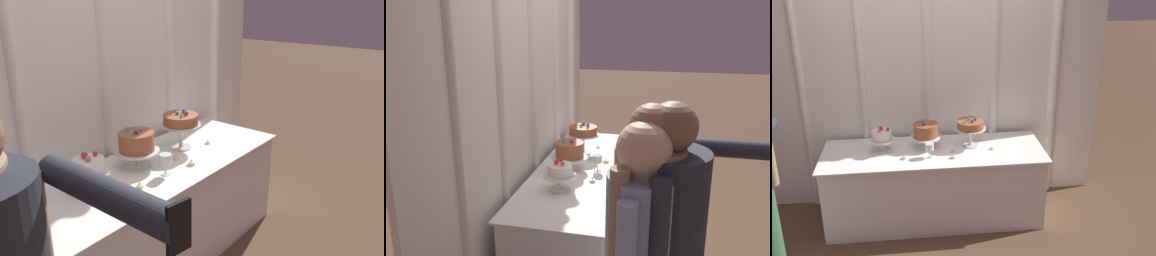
% 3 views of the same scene
% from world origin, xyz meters
% --- Properties ---
extents(ground_plane, '(24.00, 24.00, 0.00)m').
position_xyz_m(ground_plane, '(0.00, 0.00, 0.00)').
color(ground_plane, brown).
extents(draped_curtain, '(3.46, 0.16, 2.71)m').
position_xyz_m(draped_curtain, '(0.04, 0.53, 1.44)').
color(draped_curtain, white).
rests_on(draped_curtain, ground_plane).
extents(cake_table, '(2.07, 0.72, 0.72)m').
position_xyz_m(cake_table, '(0.00, 0.10, 0.36)').
color(cake_table, white).
rests_on(cake_table, ground_plane).
extents(cake_display_leftmost, '(0.24, 0.24, 0.24)m').
position_xyz_m(cake_display_leftmost, '(-0.47, 0.16, 0.86)').
color(cake_display_leftmost, silver).
rests_on(cake_display_leftmost, cake_table).
extents(cake_display_center, '(0.30, 0.30, 0.28)m').
position_xyz_m(cake_display_center, '(-0.07, 0.19, 0.88)').
color(cake_display_center, silver).
rests_on(cake_display_center, cake_table).
extents(cake_display_rightmost, '(0.29, 0.29, 0.29)m').
position_xyz_m(cake_display_rightmost, '(0.35, 0.17, 0.93)').
color(cake_display_rightmost, silver).
rests_on(cake_display_rightmost, cake_table).
extents(wine_glass, '(0.08, 0.08, 0.14)m').
position_xyz_m(wine_glass, '(-0.04, -0.04, 0.82)').
color(wine_glass, silver).
rests_on(wine_glass, cake_table).
extents(tealight_far_left, '(0.05, 0.05, 0.04)m').
position_xyz_m(tealight_far_left, '(-0.27, -0.04, 0.73)').
color(tealight_far_left, beige).
rests_on(tealight_far_left, cake_table).
extents(tealight_near_left, '(0.05, 0.05, 0.04)m').
position_xyz_m(tealight_near_left, '(0.17, 0.06, 0.73)').
color(tealight_near_left, beige).
rests_on(tealight_near_left, cake_table).
extents(tealight_near_right, '(0.05, 0.05, 0.04)m').
position_xyz_m(tealight_near_right, '(0.17, -0.07, 0.73)').
color(tealight_near_right, beige).
rests_on(tealight_near_right, cake_table).
extents(tealight_far_right, '(0.04, 0.04, 0.03)m').
position_xyz_m(tealight_far_right, '(0.54, 0.06, 0.73)').
color(tealight_far_right, beige).
rests_on(tealight_far_right, cake_table).
extents(guest_man_dark_suit, '(0.43, 0.43, 1.59)m').
position_xyz_m(guest_man_dark_suit, '(-1.39, -0.51, 0.88)').
color(guest_man_dark_suit, '#93ADD6').
rests_on(guest_man_dark_suit, ground_plane).
extents(guest_girl_blue_dress, '(0.51, 0.71, 1.60)m').
position_xyz_m(guest_girl_blue_dress, '(-1.37, -0.60, 0.88)').
color(guest_girl_blue_dress, '#3D6B4C').
rests_on(guest_girl_blue_dress, ground_plane).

